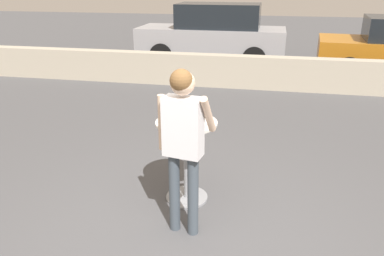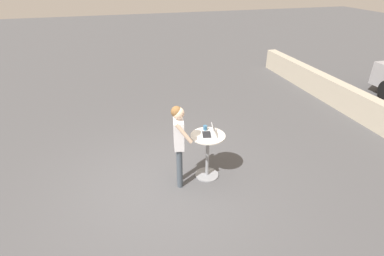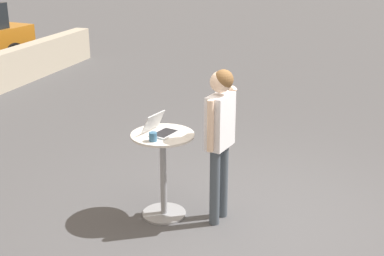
{
  "view_description": "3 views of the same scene",
  "coord_description": "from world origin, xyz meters",
  "px_view_note": "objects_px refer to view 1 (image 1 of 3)",
  "views": [
    {
      "loc": [
        0.64,
        -2.8,
        2.44
      ],
      "look_at": [
        -0.0,
        0.39,
        1.13
      ],
      "focal_mm": 35.0,
      "sensor_mm": 36.0,
      "label": 1
    },
    {
      "loc": [
        4.64,
        -0.72,
        3.89
      ],
      "look_at": [
        -0.22,
        0.64,
        1.16
      ],
      "focal_mm": 28.0,
      "sensor_mm": 36.0,
      "label": 2
    },
    {
      "loc": [
        -5.13,
        -1.12,
        2.98
      ],
      "look_at": [
        -0.22,
        0.6,
        1.1
      ],
      "focal_mm": 50.0,
      "sensor_mm": 36.0,
      "label": 3
    }
  ],
  "objects_px": {
    "cafe_table": "(187,152)",
    "laptop": "(188,117)",
    "coffee_mug": "(167,116)",
    "standing_person": "(183,134)",
    "parked_car_further_down": "(213,34)"
  },
  "relations": [
    {
      "from": "coffee_mug",
      "to": "cafe_table",
      "type": "bearing_deg",
      "value": -3.54
    },
    {
      "from": "coffee_mug",
      "to": "standing_person",
      "type": "height_order",
      "value": "standing_person"
    },
    {
      "from": "cafe_table",
      "to": "laptop",
      "type": "relative_size",
      "value": 2.67
    },
    {
      "from": "cafe_table",
      "to": "coffee_mug",
      "type": "distance_m",
      "value": 0.47
    },
    {
      "from": "cafe_table",
      "to": "laptop",
      "type": "xyz_separation_m",
      "value": [
        0.01,
        0.03,
        0.42
      ]
    },
    {
      "from": "coffee_mug",
      "to": "laptop",
      "type": "bearing_deg",
      "value": 3.68
    },
    {
      "from": "coffee_mug",
      "to": "parked_car_further_down",
      "type": "xyz_separation_m",
      "value": [
        -0.6,
        7.69,
        -0.14
      ]
    },
    {
      "from": "cafe_table",
      "to": "laptop",
      "type": "height_order",
      "value": "laptop"
    },
    {
      "from": "laptop",
      "to": "coffee_mug",
      "type": "height_order",
      "value": "laptop"
    },
    {
      "from": "cafe_table",
      "to": "standing_person",
      "type": "height_order",
      "value": "standing_person"
    },
    {
      "from": "cafe_table",
      "to": "parked_car_further_down",
      "type": "xyz_separation_m",
      "value": [
        -0.82,
        7.71,
        0.27
      ]
    },
    {
      "from": "standing_person",
      "to": "cafe_table",
      "type": "bearing_deg",
      "value": 99.13
    },
    {
      "from": "standing_person",
      "to": "parked_car_further_down",
      "type": "distance_m",
      "value": 8.37
    },
    {
      "from": "coffee_mug",
      "to": "standing_person",
      "type": "relative_size",
      "value": 0.07
    },
    {
      "from": "laptop",
      "to": "coffee_mug",
      "type": "xyz_separation_m",
      "value": [
        -0.24,
        -0.02,
        -0.0
      ]
    }
  ]
}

